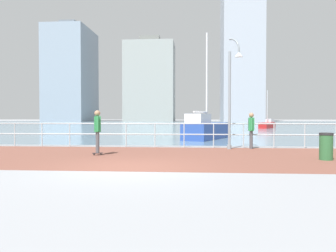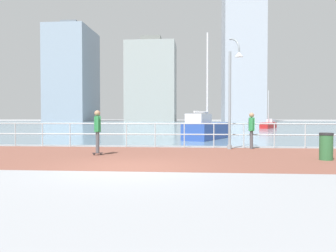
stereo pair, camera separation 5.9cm
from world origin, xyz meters
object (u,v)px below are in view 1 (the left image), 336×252
bystander (251,127)px  sailboat_navy (206,129)px  skateboarder (97,128)px  trash_bin (326,146)px  sailboat_yellow (267,125)px  lamppost (232,88)px

bystander → sailboat_navy: sailboat_navy is taller
skateboarder → sailboat_navy: size_ratio=0.25×
skateboarder → trash_bin: size_ratio=1.85×
sailboat_yellow → trash_bin: bearing=-98.5°
bystander → skateboarder: bearing=-153.9°
sailboat_yellow → sailboat_navy: bearing=-112.0°
trash_bin → sailboat_yellow: sailboat_yellow is taller
bystander → sailboat_yellow: (6.54, 27.28, -0.52)m
bystander → trash_bin: bearing=-64.5°
lamppost → sailboat_navy: bearing=97.9°
lamppost → trash_bin: size_ratio=5.38×
bystander → sailboat_yellow: size_ratio=0.35×
sailboat_navy → sailboat_yellow: sailboat_navy is taller
skateboarder → lamppost: bearing=26.7°
lamppost → sailboat_navy: 7.20m
lamppost → bystander: bearing=22.7°
lamppost → sailboat_yellow: 28.74m
lamppost → bystander: (0.91, 0.38, -1.79)m
skateboarder → sailboat_yellow: size_ratio=0.36×
lamppost → sailboat_yellow: bearing=74.9°
lamppost → skateboarder: bearing=-153.3°
sailboat_navy → skateboarder: bearing=-115.0°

